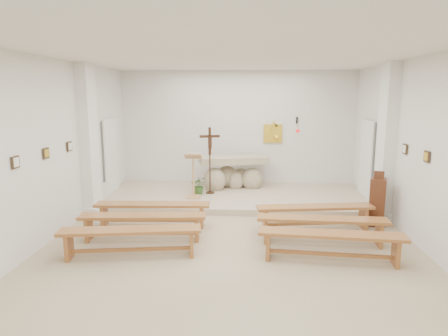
# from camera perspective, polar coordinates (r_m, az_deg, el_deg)

# --- Properties ---
(ground) EXTENTS (7.00, 10.00, 0.00)m
(ground) POSITION_cam_1_polar(r_m,az_deg,el_deg) (7.53, 0.93, -11.40)
(ground) COLOR #C4B38D
(ground) RESTS_ON ground
(wall_left) EXTENTS (0.02, 10.00, 3.50)m
(wall_left) POSITION_cam_1_polar(r_m,az_deg,el_deg) (8.00, -24.88, 1.93)
(wall_left) COLOR silver
(wall_left) RESTS_ON ground
(wall_right) EXTENTS (0.02, 10.00, 3.50)m
(wall_right) POSITION_cam_1_polar(r_m,az_deg,el_deg) (7.75, 27.72, 1.45)
(wall_right) COLOR silver
(wall_right) RESTS_ON ground
(wall_back) EXTENTS (7.00, 0.02, 3.50)m
(wall_back) POSITION_cam_1_polar(r_m,az_deg,el_deg) (12.02, 1.96, 5.46)
(wall_back) COLOR silver
(wall_back) RESTS_ON ground
(ceiling) EXTENTS (7.00, 10.00, 0.02)m
(ceiling) POSITION_cam_1_polar(r_m,az_deg,el_deg) (7.02, 1.02, 16.08)
(ceiling) COLOR silver
(ceiling) RESTS_ON wall_back
(sanctuary_platform) EXTENTS (6.98, 3.00, 0.15)m
(sanctuary_platform) POSITION_cam_1_polar(r_m,az_deg,el_deg) (10.83, 1.71, -4.11)
(sanctuary_platform) COLOR #C1AE94
(sanctuary_platform) RESTS_ON ground
(pilaster_left) EXTENTS (0.26, 0.55, 3.50)m
(pilaster_left) POSITION_cam_1_polar(r_m,az_deg,el_deg) (9.75, -18.76, 3.72)
(pilaster_left) COLOR white
(pilaster_left) RESTS_ON ground
(pilaster_right) EXTENTS (0.26, 0.55, 3.50)m
(pilaster_right) POSITION_cam_1_polar(r_m,az_deg,el_deg) (9.55, 22.18, 3.37)
(pilaster_right) COLOR white
(pilaster_right) RESTS_ON ground
(gold_wall_relief) EXTENTS (0.55, 0.04, 0.55)m
(gold_wall_relief) POSITION_cam_1_polar(r_m,az_deg,el_deg) (12.02, 6.98, 4.91)
(gold_wall_relief) COLOR yellow
(gold_wall_relief) RESTS_ON wall_back
(sanctuary_lamp) EXTENTS (0.11, 0.36, 0.44)m
(sanctuary_lamp) POSITION_cam_1_polar(r_m,az_deg,el_deg) (11.82, 10.48, 5.49)
(sanctuary_lamp) COLOR black
(sanctuary_lamp) RESTS_ON wall_back
(station_frame_left_front) EXTENTS (0.03, 0.20, 0.20)m
(station_frame_left_front) POSITION_cam_1_polar(r_m,az_deg,el_deg) (7.31, -27.64, 0.74)
(station_frame_left_front) COLOR #382819
(station_frame_left_front) RESTS_ON wall_left
(station_frame_left_mid) EXTENTS (0.03, 0.20, 0.20)m
(station_frame_left_mid) POSITION_cam_1_polar(r_m,az_deg,el_deg) (8.17, -24.08, 1.94)
(station_frame_left_mid) COLOR #382819
(station_frame_left_mid) RESTS_ON wall_left
(station_frame_left_rear) EXTENTS (0.03, 0.20, 0.20)m
(station_frame_left_rear) POSITION_cam_1_polar(r_m,az_deg,el_deg) (9.06, -21.21, 2.90)
(station_frame_left_rear) COLOR #382819
(station_frame_left_rear) RESTS_ON wall_left
(station_frame_right_mid) EXTENTS (0.03, 0.20, 0.20)m
(station_frame_right_mid) POSITION_cam_1_polar(r_m,az_deg,el_deg) (7.93, 26.98, 1.47)
(station_frame_right_mid) COLOR #382819
(station_frame_right_mid) RESTS_ON wall_right
(station_frame_right_rear) EXTENTS (0.03, 0.20, 0.20)m
(station_frame_right_rear) POSITION_cam_1_polar(r_m,az_deg,el_deg) (8.84, 24.43, 2.50)
(station_frame_right_rear) COLOR #382819
(station_frame_right_rear) RESTS_ON wall_right
(radiator_left) EXTENTS (0.10, 0.85, 0.52)m
(radiator_left) POSITION_cam_1_polar(r_m,az_deg,el_deg) (10.67, -17.20, -3.73)
(radiator_left) COLOR silver
(radiator_left) RESTS_ON ground
(radiator_right) EXTENTS (0.10, 0.85, 0.52)m
(radiator_right) POSITION_cam_1_polar(r_m,az_deg,el_deg) (10.49, 20.72, -4.19)
(radiator_right) COLOR silver
(radiator_right) RESTS_ON ground
(altar) EXTENTS (2.06, 1.20, 1.00)m
(altar) POSITION_cam_1_polar(r_m,az_deg,el_deg) (11.46, 1.25, -0.94)
(altar) COLOR #BCAF8F
(altar) RESTS_ON sanctuary_platform
(lectern) EXTENTS (0.45, 0.39, 1.21)m
(lectern) POSITION_cam_1_polar(r_m,az_deg,el_deg) (10.32, -4.40, -1.05)
(lectern) COLOR tan
(lectern) RESTS_ON sanctuary_platform
(crucifix_stand) EXTENTS (0.54, 0.24, 1.80)m
(crucifix_stand) POSITION_cam_1_polar(r_m,az_deg,el_deg) (10.69, -2.04, 1.79)
(crucifix_stand) COLOR #392112
(crucifix_stand) RESTS_ON sanctuary_platform
(potted_plant) EXTENTS (0.47, 0.42, 0.49)m
(potted_plant) POSITION_cam_1_polar(r_m,az_deg,el_deg) (10.75, -3.59, -2.49)
(potted_plant) COLOR #355F26
(potted_plant) RESTS_ON sanctuary_platform
(donation_pedestal) EXTENTS (0.41, 0.41, 1.20)m
(donation_pedestal) POSITION_cam_1_polar(r_m,az_deg,el_deg) (9.22, 21.04, -4.51)
(donation_pedestal) COLOR #542D18
(donation_pedestal) RESTS_ON ground
(bench_left_front) EXTENTS (2.45, 0.49, 0.52)m
(bench_left_front) POSITION_cam_1_polar(r_m,az_deg,el_deg) (8.71, -10.16, -5.79)
(bench_left_front) COLOR #A2592F
(bench_left_front) RESTS_ON ground
(bench_right_front) EXTENTS (2.47, 0.71, 0.52)m
(bench_right_front) POSITION_cam_1_polar(r_m,az_deg,el_deg) (8.60, 12.85, -6.11)
(bench_right_front) COLOR #A2592F
(bench_right_front) RESTS_ON ground
(bench_left_second) EXTENTS (2.46, 0.57, 0.52)m
(bench_left_second) POSITION_cam_1_polar(r_m,az_deg,el_deg) (7.95, -11.53, -7.44)
(bench_left_second) COLOR #A2592F
(bench_left_second) RESTS_ON ground
(bench_right_second) EXTENTS (2.46, 0.51, 0.52)m
(bench_right_second) POSITION_cam_1_polar(r_m,az_deg,el_deg) (7.83, 13.83, -7.82)
(bench_right_second) COLOR #A2592F
(bench_right_second) RESTS_ON ground
(bench_left_third) EXTENTS (2.47, 0.72, 0.52)m
(bench_left_third) POSITION_cam_1_polar(r_m,az_deg,el_deg) (7.21, -13.20, -9.42)
(bench_left_third) COLOR #A2592F
(bench_left_third) RESTS_ON ground
(bench_right_third) EXTENTS (2.46, 0.61, 0.52)m
(bench_right_third) POSITION_cam_1_polar(r_m,az_deg,el_deg) (7.07, 15.03, -9.90)
(bench_right_third) COLOR #A2592F
(bench_right_third) RESTS_ON ground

